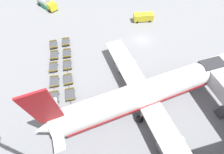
% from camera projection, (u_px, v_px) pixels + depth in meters
% --- Properties ---
extents(ground_plane, '(500.00, 500.00, 0.00)m').
position_uv_depth(ground_plane, '(142.00, 40.00, 39.22)').
color(ground_plane, gray).
extents(airplane, '(30.23, 39.23, 13.12)m').
position_uv_depth(airplane, '(149.00, 92.00, 26.30)').
color(airplane, white).
rests_on(airplane, ground_plane).
extents(fuel_tanker_primary, '(7.78, 6.36, 3.12)m').
position_uv_depth(fuel_tanker_primary, '(46.00, 3.00, 47.35)').
color(fuel_tanker_primary, yellow).
rests_on(fuel_tanker_primary, ground_plane).
extents(service_van, '(3.09, 5.82, 2.15)m').
position_uv_depth(service_van, '(143.00, 17.00, 43.18)').
color(service_van, yellow).
rests_on(service_van, ground_plane).
extents(baggage_dolly_row_near_col_a, '(3.33, 1.95, 0.92)m').
position_uv_depth(baggage_dolly_row_near_col_a, '(53.00, 45.00, 37.48)').
color(baggage_dolly_row_near_col_a, '#424449').
rests_on(baggage_dolly_row_near_col_a, ground_plane).
extents(baggage_dolly_row_near_col_b, '(3.35, 2.01, 0.92)m').
position_uv_depth(baggage_dolly_row_near_col_b, '(54.00, 55.00, 35.38)').
color(baggage_dolly_row_near_col_b, '#424449').
rests_on(baggage_dolly_row_near_col_b, ground_plane).
extents(baggage_dolly_row_near_col_c, '(3.34, 1.99, 0.92)m').
position_uv_depth(baggage_dolly_row_near_col_c, '(53.00, 67.00, 33.29)').
color(baggage_dolly_row_near_col_c, '#424449').
rests_on(baggage_dolly_row_near_col_c, ground_plane).
extents(baggage_dolly_row_near_col_d, '(3.34, 1.98, 0.92)m').
position_uv_depth(baggage_dolly_row_near_col_d, '(54.00, 82.00, 31.08)').
color(baggage_dolly_row_near_col_d, '#424449').
rests_on(baggage_dolly_row_near_col_d, ground_plane).
extents(baggage_dolly_row_near_col_e, '(3.35, 2.01, 0.92)m').
position_uv_depth(baggage_dolly_row_near_col_e, '(54.00, 98.00, 28.95)').
color(baggage_dolly_row_near_col_e, '#424449').
rests_on(baggage_dolly_row_near_col_e, ground_plane).
extents(baggage_dolly_row_near_col_f, '(3.34, 1.97, 0.92)m').
position_uv_depth(baggage_dolly_row_near_col_f, '(55.00, 116.00, 26.82)').
color(baggage_dolly_row_near_col_f, '#424449').
rests_on(baggage_dolly_row_near_col_f, ground_plane).
extents(baggage_dolly_row_mid_a_col_a, '(3.34, 1.98, 0.92)m').
position_uv_depth(baggage_dolly_row_mid_a_col_a, '(66.00, 42.00, 38.03)').
color(baggage_dolly_row_mid_a_col_a, '#424449').
rests_on(baggage_dolly_row_mid_a_col_a, ground_plane).
extents(baggage_dolly_row_mid_a_col_b, '(3.36, 2.01, 0.92)m').
position_uv_depth(baggage_dolly_row_mid_a_col_b, '(67.00, 53.00, 35.74)').
color(baggage_dolly_row_mid_a_col_b, '#424449').
rests_on(baggage_dolly_row_mid_a_col_b, ground_plane).
extents(baggage_dolly_row_mid_a_col_c, '(3.34, 1.97, 0.92)m').
position_uv_depth(baggage_dolly_row_mid_a_col_c, '(67.00, 65.00, 33.63)').
color(baggage_dolly_row_mid_a_col_c, '#424449').
rests_on(baggage_dolly_row_mid_a_col_c, ground_plane).
extents(baggage_dolly_row_mid_a_col_d, '(3.32, 1.93, 0.92)m').
position_uv_depth(baggage_dolly_row_mid_a_col_d, '(68.00, 80.00, 31.38)').
color(baggage_dolly_row_mid_a_col_d, '#424449').
rests_on(baggage_dolly_row_mid_a_col_d, ground_plane).
extents(baggage_dolly_row_mid_a_col_e, '(3.32, 1.93, 0.92)m').
position_uv_depth(baggage_dolly_row_mid_a_col_e, '(70.00, 95.00, 29.33)').
color(baggage_dolly_row_mid_a_col_e, '#424449').
rests_on(baggage_dolly_row_mid_a_col_e, ground_plane).
extents(baggage_dolly_row_mid_a_col_f, '(3.33, 1.94, 0.92)m').
position_uv_depth(baggage_dolly_row_mid_a_col_f, '(71.00, 113.00, 27.19)').
color(baggage_dolly_row_mid_a_col_f, '#424449').
rests_on(baggage_dolly_row_mid_a_col_f, ground_plane).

